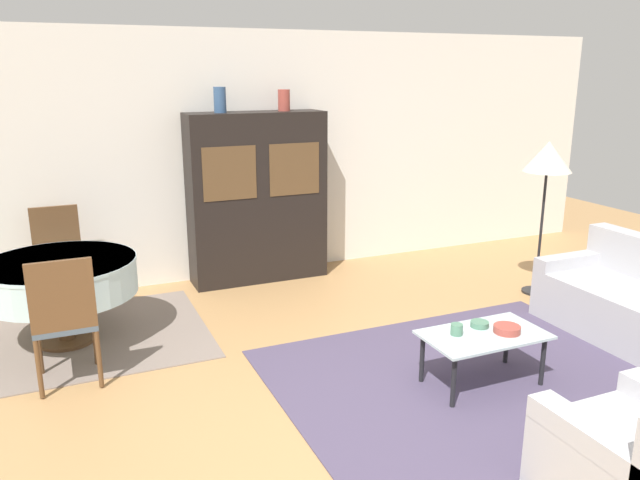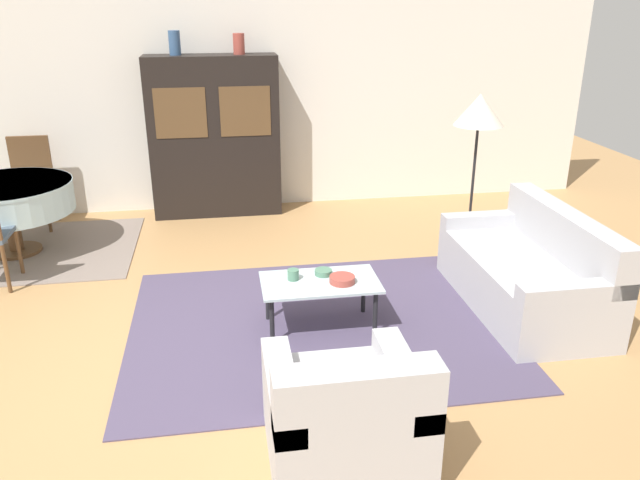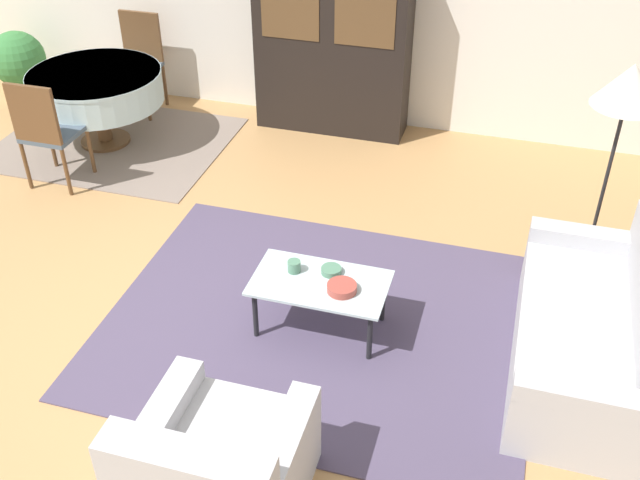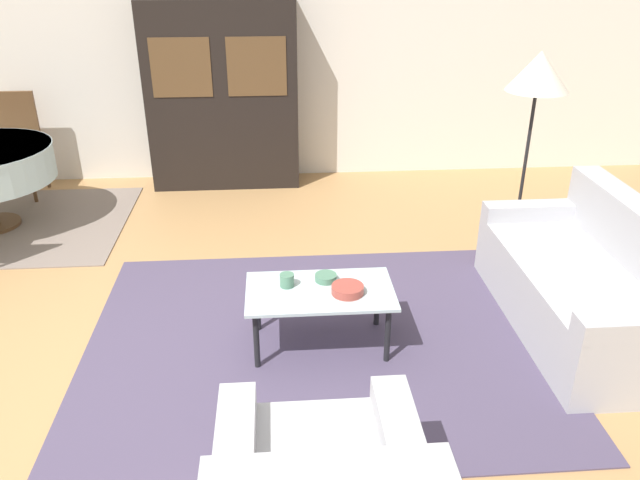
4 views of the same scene
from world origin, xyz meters
name	(u,v)px [view 3 (image 3 of 4)]	position (x,y,z in m)	size (l,w,h in m)	color
ground_plane	(159,332)	(0.00, 0.00, 0.00)	(14.00, 14.00, 0.00)	tan
area_rug	(319,323)	(1.04, 0.39, 0.01)	(2.93, 2.38, 0.01)	#4C425B
dining_rug	(114,142)	(-1.68, 2.40, 0.01)	(2.20, 1.72, 0.01)	gray
couch	(596,335)	(2.84, 0.45, 0.30)	(0.86, 1.71, 0.83)	#B2B2B7
armchair	(217,472)	(0.95, -1.18, 0.30)	(0.84, 0.87, 0.80)	#B2B2B7
coffee_table	(320,287)	(1.06, 0.35, 0.37)	(0.91, 0.52, 0.40)	black
display_cabinet	(333,39)	(0.30, 3.37, 0.93)	(1.49, 0.44, 1.85)	black
dining_table	(96,87)	(-1.76, 2.39, 0.59)	(1.26, 1.26, 0.73)	brown
dining_chair_near	(45,128)	(-1.76, 1.53, 0.57)	(0.44, 0.44, 1.00)	brown
dining_chair_far	(139,57)	(-1.76, 3.24, 0.57)	(0.44, 0.44, 1.00)	brown
floor_lamp	(629,91)	(2.84, 1.75, 1.39)	(0.48, 0.48, 1.59)	black
cup	(294,266)	(0.86, 0.41, 0.45)	(0.09, 0.09, 0.08)	#4C7A60
bowl	(342,288)	(1.22, 0.30, 0.44)	(0.20, 0.20, 0.05)	#9E4238
bowl_small	(331,270)	(1.10, 0.46, 0.43)	(0.14, 0.14, 0.04)	#4C7A60
potted_plant	(18,62)	(-3.15, 3.11, 0.41)	(0.59, 0.59, 0.74)	beige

